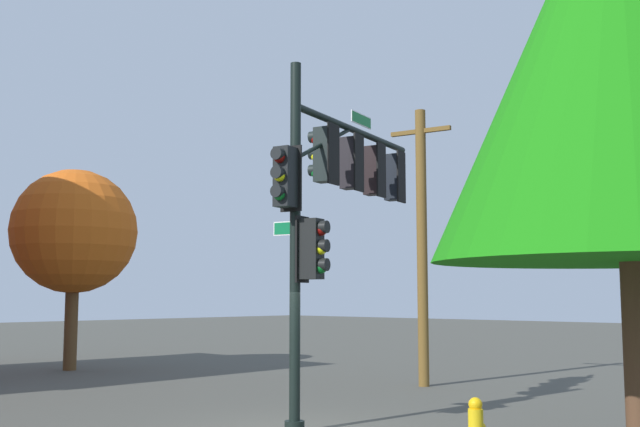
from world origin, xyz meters
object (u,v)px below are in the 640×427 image
fire_hydrant (476,424)px  tree_near (74,232)px  utility_pole (422,241)px  tree_mid (623,47)px  signal_pole_assembly (335,190)px

fire_hydrant → tree_near: size_ratio=0.12×
utility_pole → tree_near: (-4.20, 11.22, 0.64)m
tree_near → tree_mid: tree_mid is taller
fire_hydrant → tree_mid: tree_mid is taller
tree_near → tree_mid: bearing=-102.6°
fire_hydrant → tree_mid: bearing=-122.4°
signal_pole_assembly → fire_hydrant: 5.55m
signal_pole_assembly → utility_pole: utility_pole is taller
fire_hydrant → tree_near: 17.53m
utility_pole → tree_mid: 12.60m
utility_pole → tree_near: size_ratio=1.14×
utility_pole → tree_near: bearing=110.5°
utility_pole → fire_hydrant: bearing=-139.5°
signal_pole_assembly → utility_pole: size_ratio=0.89×
signal_pole_assembly → fire_hydrant: signal_pole_assembly is taller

